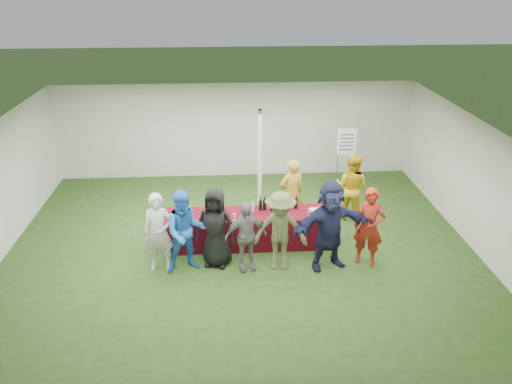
{
  "coord_description": "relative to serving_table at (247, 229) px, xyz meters",
  "views": [
    {
      "loc": [
        -0.28,
        -9.59,
        5.57
      ],
      "look_at": [
        0.33,
        -0.04,
        1.25
      ],
      "focal_mm": 35.0,
      "sensor_mm": 36.0,
      "label": 1
    }
  ],
  "objects": [
    {
      "name": "wine_bottles",
      "position": [
        0.68,
        0.15,
        0.5
      ],
      "size": [
        0.85,
        0.16,
        0.32
      ],
      "color": "black",
      "rests_on": "serving_table"
    },
    {
      "name": "water_bottle",
      "position": [
        0.14,
        0.08,
        0.48
      ],
      "size": [
        0.07,
        0.07,
        0.23
      ],
      "color": "silver",
      "rests_on": "serving_table"
    },
    {
      "name": "wine_list_sign",
      "position": [
        2.72,
        2.56,
        0.94
      ],
      "size": [
        0.5,
        0.03,
        1.8
      ],
      "color": "slate",
      "rests_on": "ground"
    },
    {
      "name": "dump_bucket",
      "position": [
        1.61,
        -0.22,
        0.46
      ],
      "size": [
        0.26,
        0.26,
        0.18
      ],
      "primitive_type": "cylinder",
      "color": "slate",
      "rests_on": "serving_table"
    },
    {
      "name": "staff_back",
      "position": [
        2.53,
        1.08,
        0.45
      ],
      "size": [
        1.01,
        0.96,
        1.64
      ],
      "primitive_type": "imported",
      "rotation": [
        0.0,
        0.0,
        2.55
      ],
      "color": "gold",
      "rests_on": "ground"
    },
    {
      "name": "wine_glasses",
      "position": [
        -0.48,
        -0.25,
        0.49
      ],
      "size": [
        2.75,
        0.18,
        0.16
      ],
      "color": "silver",
      "rests_on": "serving_table"
    },
    {
      "name": "staff_pourer",
      "position": [
        1.06,
        0.78,
        0.46
      ],
      "size": [
        0.71,
        0.58,
        1.66
      ],
      "primitive_type": "imported",
      "rotation": [
        0.0,
        0.0,
        3.49
      ],
      "color": "gold",
      "rests_on": "ground"
    },
    {
      "name": "customer_6",
      "position": [
        2.41,
        -0.91,
        0.45
      ],
      "size": [
        0.71,
        0.61,
        1.66
      ],
      "primitive_type": "imported",
      "rotation": [
        0.0,
        0.0,
        -0.42
      ],
      "color": "maroon",
      "rests_on": "ground"
    },
    {
      "name": "customer_4",
      "position": [
        0.61,
        -0.98,
        0.46
      ],
      "size": [
        1.13,
        0.72,
        1.67
      ],
      "primitive_type": "imported",
      "rotation": [
        0.0,
        0.0,
        -0.09
      ],
      "color": "#4F5933",
      "rests_on": "ground"
    },
    {
      "name": "customer_2",
      "position": [
        -0.66,
        -0.76,
        0.46
      ],
      "size": [
        0.93,
        0.72,
        1.67
      ],
      "primitive_type": "imported",
      "rotation": [
        0.0,
        0.0,
        -0.26
      ],
      "color": "black",
      "rests_on": "ground"
    },
    {
      "name": "tent",
      "position": [
        0.37,
        1.24,
        0.98
      ],
      "size": [
        10.0,
        10.0,
        10.0
      ],
      "color": "white",
      "rests_on": "ground"
    },
    {
      "name": "customer_1",
      "position": [
        -1.23,
        -0.92,
        0.48
      ],
      "size": [
        0.96,
        0.82,
        1.72
      ],
      "primitive_type": "imported",
      "rotation": [
        0.0,
        0.0,
        0.22
      ],
      "color": "blue",
      "rests_on": "ground"
    },
    {
      "name": "customer_3",
      "position": [
        -0.06,
        -0.97,
        0.36
      ],
      "size": [
        0.92,
        0.54,
        1.46
      ],
      "primitive_type": "imported",
      "rotation": [
        0.0,
        0.0,
        0.23
      ],
      "color": "slate",
      "rests_on": "ground"
    },
    {
      "name": "ground",
      "position": [
        -0.13,
        0.04,
        -0.38
      ],
      "size": [
        60.0,
        60.0,
        0.0
      ],
      "primitive_type": "plane",
      "color": "#284719",
      "rests_on": "ground"
    },
    {
      "name": "customer_0",
      "position": [
        -1.77,
        -0.87,
        0.45
      ],
      "size": [
        0.62,
        0.42,
        1.64
      ],
      "primitive_type": "imported",
      "rotation": [
        0.0,
        0.0,
        -0.04
      ],
      "color": "beige",
      "rests_on": "ground"
    },
    {
      "name": "serving_table",
      "position": [
        0.0,
        0.0,
        0.0
      ],
      "size": [
        3.6,
        0.8,
        0.75
      ],
      "primitive_type": "cube",
      "color": "maroon",
      "rests_on": "ground"
    },
    {
      "name": "customer_5",
      "position": [
        1.6,
        -0.99,
        0.56
      ],
      "size": [
        1.81,
        1.0,
        1.86
      ],
      "primitive_type": "imported",
      "rotation": [
        0.0,
        0.0,
        0.28
      ],
      "color": "#1A1D3D",
      "rests_on": "ground"
    },
    {
      "name": "bar_towel",
      "position": [
        1.52,
        0.05,
        0.39
      ],
      "size": [
        0.25,
        0.18,
        0.03
      ],
      "primitive_type": "cube",
      "color": "white",
      "rests_on": "serving_table"
    }
  ]
}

